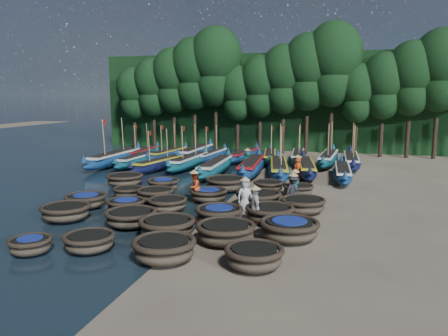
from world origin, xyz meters
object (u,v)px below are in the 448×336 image
(coracle_21, at_px, (163,184))
(coracle_23, at_px, (268,186))
(long_boat_13, at_px, (244,155))
(long_boat_16, at_px, (328,159))
(long_boat_5, at_px, (252,167))
(fisherman_4, at_px, (255,206))
(long_boat_4, at_px, (216,167))
(long_boat_7, at_px, (306,168))
(fisherman_1, at_px, (295,183))
(coracle_12, at_px, (167,204))
(long_boat_8, at_px, (343,173))
(coracle_5, at_px, (66,212))
(coracle_11, at_px, (126,205))
(fisherman_2, at_px, (194,186))
(fisherman_6, at_px, (298,167))
(long_boat_2, at_px, (159,164))
(coracle_1, at_px, (30,245))
(long_boat_9, at_px, (141,153))
(long_boat_14, at_px, (270,157))
(coracle_7, at_px, (167,227))
(coracle_20, at_px, (125,180))
(coracle_3, at_px, (164,249))
(coracle_19, at_px, (303,205))
(coracle_22, at_px, (225,183))
(coracle_2, at_px, (89,241))
(long_boat_17, at_px, (351,161))
(coracle_10, at_px, (86,200))
(long_boat_0, at_px, (114,158))
(coracle_15, at_px, (129,192))
(long_boat_11, at_px, (196,153))
(coracle_8, at_px, (226,232))
(coracle_18, at_px, (259,198))
(coracle_4, at_px, (254,256))
(coracle_6, at_px, (131,217))
(fisherman_0, at_px, (245,195))
(coracle_16, at_px, (155,195))
(coracle_9, at_px, (289,229))
(coracle_14, at_px, (270,213))
(coracle_13, at_px, (219,215))
(fisherman_3, at_px, (293,190))
(long_boat_10, at_px, (168,154))
(fisherman_5, at_px, (247,160))
(long_boat_1, at_px, (138,160))
(long_boat_15, at_px, (298,157))

(coracle_21, height_order, coracle_23, coracle_21)
(long_boat_13, height_order, long_boat_16, long_boat_16)
(long_boat_5, relative_size, fisherman_4, 4.55)
(long_boat_4, bearing_deg, long_boat_7, 11.20)
(long_boat_7, distance_m, fisherman_1, 7.45)
(coracle_12, relative_size, long_boat_8, 0.29)
(coracle_5, bearing_deg, coracle_21, 74.82)
(coracle_11, bearing_deg, long_boat_8, 48.39)
(fisherman_2, xyz_separation_m, fisherman_6, (4.71, 7.73, -0.01))
(long_boat_2, distance_m, fisherman_2, 10.68)
(fisherman_6, bearing_deg, long_boat_13, -151.44)
(coracle_1, bearing_deg, long_boat_9, 106.75)
(coracle_11, relative_size, long_boat_14, 0.29)
(long_boat_13, bearing_deg, coracle_7, -78.75)
(coracle_20, relative_size, long_boat_16, 0.28)
(coracle_3, xyz_separation_m, coracle_19, (4.03, 7.76, -0.05))
(fisherman_2, bearing_deg, coracle_22, 172.57)
(coracle_1, relative_size, coracle_2, 0.90)
(long_boat_2, distance_m, long_boat_5, 7.26)
(long_boat_17, bearing_deg, long_boat_14, 170.77)
(coracle_2, bearing_deg, coracle_19, 46.67)
(coracle_12, height_order, long_boat_17, long_boat_17)
(coracle_7, distance_m, coracle_12, 4.12)
(coracle_10, distance_m, long_boat_14, 18.92)
(long_boat_2, bearing_deg, coracle_20, -77.00)
(long_boat_14, bearing_deg, coracle_5, -115.96)
(long_boat_0, xyz_separation_m, long_boat_2, (4.46, -1.12, -0.11))
(coracle_15, bearing_deg, coracle_21, 58.74)
(coracle_23, xyz_separation_m, long_boat_17, (4.85, 10.55, 0.17))
(long_boat_11, distance_m, long_boat_16, 11.77)
(coracle_8, relative_size, coracle_18, 1.01)
(coracle_10, height_order, long_boat_2, long_boat_2)
(coracle_4, bearing_deg, coracle_8, 126.03)
(coracle_15, distance_m, fisherman_1, 9.37)
(long_boat_5, bearing_deg, coracle_6, -104.05)
(coracle_1, bearing_deg, fisherman_0, 50.79)
(coracle_16, distance_m, long_boat_11, 16.26)
(coracle_9, xyz_separation_m, coracle_14, (-1.16, 2.15, -0.02))
(coracle_13, relative_size, long_boat_5, 0.25)
(coracle_3, xyz_separation_m, long_boat_16, (4.62, 23.31, 0.08))
(coracle_7, relative_size, coracle_19, 1.15)
(coracle_8, xyz_separation_m, fisherman_3, (1.86, 6.34, 0.43))
(long_boat_11, bearing_deg, coracle_1, -84.05)
(long_boat_11, bearing_deg, fisherman_0, -62.30)
(coracle_20, relative_size, long_boat_10, 0.32)
(coracle_15, relative_size, long_boat_5, 0.20)
(coracle_12, xyz_separation_m, fisherman_4, (4.66, -1.14, 0.53))
(long_boat_17, height_order, fisherman_5, long_boat_17)
(fisherman_6, bearing_deg, long_boat_1, -108.05)
(long_boat_0, bearing_deg, long_boat_15, 22.28)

